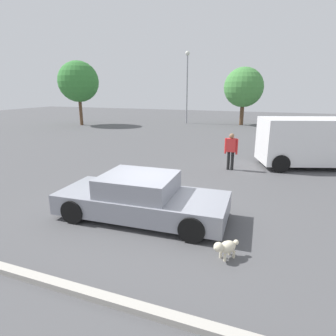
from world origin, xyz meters
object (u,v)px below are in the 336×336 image
at_px(dog, 226,247).
at_px(van_white, 319,141).
at_px(sedan_foreground, 141,198).
at_px(light_post_near, 187,76).
at_px(pedestrian, 231,148).

relative_size(dog, van_white, 0.10).
bearing_deg(dog, sedan_foreground, -75.89).
xyz_separation_m(dog, light_post_near, (-8.01, 23.14, 4.43)).
bearing_deg(sedan_foreground, dog, -28.19).
xyz_separation_m(van_white, pedestrian, (-3.59, -1.90, -0.23)).
height_order(dog, pedestrian, pedestrian).
distance_m(dog, van_white, 9.25).
distance_m(sedan_foreground, van_white, 9.22).
bearing_deg(pedestrian, dog, 8.54).
bearing_deg(sedan_foreground, van_white, 53.32).
height_order(sedan_foreground, pedestrian, pedestrian).
height_order(van_white, light_post_near, light_post_near).
bearing_deg(sedan_foreground, pedestrian, 72.22).
bearing_deg(light_post_near, pedestrian, -66.59).
height_order(dog, light_post_near, light_post_near).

